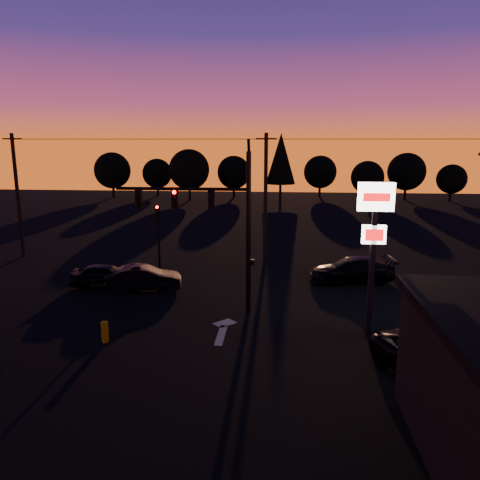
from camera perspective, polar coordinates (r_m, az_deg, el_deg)
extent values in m
plane|color=black|center=(20.44, -4.10, -12.58)|extent=(120.00, 120.00, 0.00)
cube|color=beige|center=(21.27, -2.32, -11.51)|extent=(0.35, 2.20, 0.01)
cube|color=beige|center=(22.55, -1.86, -10.09)|extent=(1.20, 1.20, 0.01)
cylinder|color=black|center=(22.83, 1.03, 0.68)|extent=(0.24, 0.24, 8.00)
cylinder|color=black|center=(22.38, 1.08, 11.28)|extent=(0.14, 0.52, 0.76)
cylinder|color=black|center=(22.95, -7.12, 6.21)|extent=(6.50, 0.16, 0.16)
cube|color=black|center=(22.75, -3.49, 4.96)|extent=(0.32, 0.22, 0.95)
sphere|color=black|center=(22.58, -3.55, 5.80)|extent=(0.18, 0.18, 0.18)
sphere|color=black|center=(22.61, -3.54, 5.04)|extent=(0.18, 0.18, 0.18)
sphere|color=black|center=(22.65, -3.53, 4.29)|extent=(0.18, 0.18, 0.18)
cube|color=black|center=(23.08, -7.94, 4.97)|extent=(0.32, 0.22, 0.95)
sphere|color=#FF0705|center=(22.91, -8.03, 5.79)|extent=(0.18, 0.18, 0.18)
sphere|color=black|center=(22.95, -8.01, 5.05)|extent=(0.18, 0.18, 0.18)
sphere|color=black|center=(22.98, -7.99, 4.31)|extent=(0.18, 0.18, 0.18)
cube|color=black|center=(23.54, -12.23, 4.95)|extent=(0.32, 0.22, 0.95)
sphere|color=black|center=(23.38, -12.36, 5.76)|extent=(0.18, 0.18, 0.18)
sphere|color=black|center=(23.41, -12.33, 5.03)|extent=(0.18, 0.18, 0.18)
sphere|color=black|center=(23.45, -12.29, 4.30)|extent=(0.18, 0.18, 0.18)
cube|color=black|center=(23.14, 1.47, -2.73)|extent=(0.22, 0.18, 0.28)
cylinder|color=black|center=(31.61, -9.87, -0.35)|extent=(0.14, 0.14, 3.60)
cube|color=black|center=(31.23, -10.01, 3.41)|extent=(0.30, 0.20, 0.90)
sphere|color=#FF0705|center=(31.07, -10.09, 3.96)|extent=(0.18, 0.18, 0.18)
sphere|color=black|center=(31.11, -10.07, 3.45)|extent=(0.18, 0.18, 0.18)
sphere|color=black|center=(31.15, -10.05, 2.94)|extent=(0.18, 0.18, 0.18)
cube|color=black|center=(20.91, 15.77, -3.11)|extent=(0.22, 0.22, 6.40)
cube|color=white|center=(20.35, 16.26, 5.07)|extent=(1.50, 0.25, 1.20)
cube|color=red|center=(20.22, 16.33, 5.02)|extent=(1.10, 0.02, 0.35)
cube|color=white|center=(20.60, 16.00, 0.65)|extent=(1.00, 0.22, 0.80)
cube|color=red|center=(20.47, 16.06, 0.58)|extent=(0.75, 0.02, 0.50)
cylinder|color=black|center=(37.72, -25.47, 4.82)|extent=(0.26, 0.26, 9.00)
cube|color=black|center=(37.50, -26.04, 11.03)|extent=(1.40, 0.10, 0.10)
cylinder|color=black|center=(32.59, 3.13, 5.00)|extent=(0.26, 0.26, 9.00)
cube|color=black|center=(32.34, 3.21, 12.23)|extent=(1.40, 0.10, 0.10)
cylinder|color=black|center=(33.27, -12.86, 11.86)|extent=(18.00, 0.02, 0.02)
cylinder|color=black|center=(33.84, -12.55, 11.96)|extent=(18.00, 0.02, 0.02)
cylinder|color=black|center=(34.41, -12.25, 11.89)|extent=(18.00, 0.02, 0.02)
cylinder|color=black|center=(32.71, 19.47, 11.49)|extent=(18.00, 0.02, 0.02)
cylinder|color=black|center=(33.29, 19.22, 11.59)|extent=(18.00, 0.02, 0.02)
cylinder|color=black|center=(33.88, 18.97, 11.52)|extent=(18.00, 0.02, 0.02)
cube|color=black|center=(17.52, 25.10, -13.10)|extent=(2.20, 0.05, 1.60)
cylinder|color=#C59100|center=(21.26, -16.15, -10.71)|extent=(0.30, 0.30, 0.91)
cylinder|color=black|center=(73.17, -15.15, 5.65)|extent=(0.36, 0.36, 1.62)
sphere|color=black|center=(72.90, -15.30, 8.19)|extent=(5.36, 5.36, 5.36)
cylinder|color=black|center=(74.23, -9.98, 5.88)|extent=(0.36, 0.36, 1.38)
sphere|color=black|center=(73.99, -10.06, 7.99)|extent=(4.54, 4.54, 4.54)
cylinder|color=black|center=(68.02, -6.15, 5.59)|extent=(0.36, 0.36, 1.75)
sphere|color=black|center=(67.72, -6.22, 8.53)|extent=(5.77, 5.78, 5.78)
cylinder|color=black|center=(71.10, -0.75, 5.84)|extent=(0.36, 0.36, 1.50)
sphere|color=black|center=(70.83, -0.76, 8.25)|extent=(4.95, 4.95, 4.95)
cylinder|color=black|center=(67.72, 4.93, 5.85)|extent=(0.36, 0.36, 2.38)
cone|color=black|center=(67.37, 5.00, 9.87)|extent=(4.18, 4.18, 7.12)
cylinder|color=black|center=(72.99, 9.67, 5.83)|extent=(0.36, 0.36, 1.50)
sphere|color=black|center=(72.73, 9.75, 8.18)|extent=(4.95, 4.95, 4.95)
cylinder|color=black|center=(67.85, 15.14, 5.07)|extent=(0.36, 0.36, 1.38)
sphere|color=black|center=(67.59, 15.27, 7.38)|extent=(4.54, 4.54, 4.54)
cylinder|color=black|center=(72.03, 19.46, 5.28)|extent=(0.36, 0.36, 1.62)
sphere|color=black|center=(71.76, 19.64, 7.86)|extent=(5.36, 5.36, 5.36)
cylinder|color=black|center=(72.84, 24.23, 4.83)|extent=(0.36, 0.36, 1.25)
sphere|color=black|center=(72.61, 24.40, 6.78)|extent=(4.12, 4.12, 4.12)
imported|color=black|center=(28.52, -15.99, -4.27)|extent=(4.21, 1.76, 1.43)
imported|color=black|center=(27.65, -11.68, -4.56)|extent=(4.52, 2.27, 1.42)
imported|color=black|center=(29.40, 13.47, -3.57)|extent=(5.40, 2.81, 1.50)
imported|color=black|center=(18.70, 22.83, -13.57)|extent=(4.46, 5.71, 1.44)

